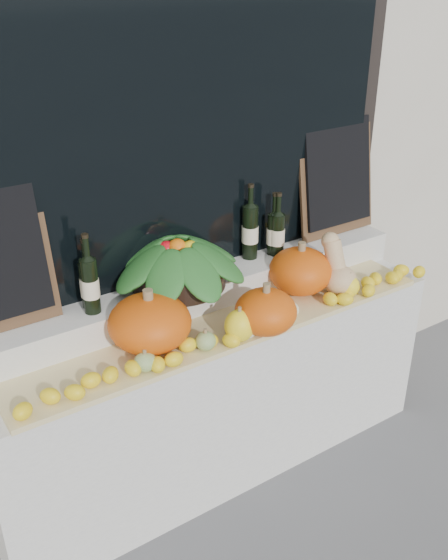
{
  "coord_description": "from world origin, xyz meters",
  "views": [
    {
      "loc": [
        -1.37,
        -0.61,
        2.4
      ],
      "look_at": [
        0.0,
        1.45,
        1.12
      ],
      "focal_mm": 40.0,
      "sensor_mm": 36.0,
      "label": 1
    }
  ],
  "objects_px": {
    "butternut_squash": "(338,271)",
    "produce_bowl": "(178,262)",
    "pumpkin_left": "(150,323)",
    "pumpkin_right": "(300,271)",
    "wine_bottle_tall": "(250,231)"
  },
  "relations": [
    {
      "from": "butternut_squash",
      "to": "pumpkin_left",
      "type": "bearing_deg",
      "value": 175.83
    },
    {
      "from": "pumpkin_left",
      "to": "pumpkin_right",
      "type": "relative_size",
      "value": 1.13
    },
    {
      "from": "pumpkin_right",
      "to": "produce_bowl",
      "type": "height_order",
      "value": "produce_bowl"
    },
    {
      "from": "pumpkin_right",
      "to": "pumpkin_left",
      "type": "bearing_deg",
      "value": -177.73
    },
    {
      "from": "pumpkin_left",
      "to": "produce_bowl",
      "type": "xyz_separation_m",
      "value": [
        0.26,
        0.21,
        0.13
      ]
    },
    {
      "from": "butternut_squash",
      "to": "pumpkin_right",
      "type": "bearing_deg",
      "value": 144.24
    },
    {
      "from": "pumpkin_right",
      "to": "produce_bowl",
      "type": "xyz_separation_m",
      "value": [
        -0.59,
        0.18,
        0.13
      ]
    },
    {
      "from": "butternut_squash",
      "to": "produce_bowl",
      "type": "bearing_deg",
      "value": 158.98
    },
    {
      "from": "produce_bowl",
      "to": "wine_bottle_tall",
      "type": "xyz_separation_m",
      "value": [
        0.45,
        0.06,
        0.03
      ]
    },
    {
      "from": "pumpkin_left",
      "to": "wine_bottle_tall",
      "type": "relative_size",
      "value": 0.92
    },
    {
      "from": "butternut_squash",
      "to": "produce_bowl",
      "type": "xyz_separation_m",
      "value": [
        -0.74,
        0.28,
        0.13
      ]
    },
    {
      "from": "pumpkin_left",
      "to": "wine_bottle_tall",
      "type": "bearing_deg",
      "value": 20.78
    },
    {
      "from": "pumpkin_left",
      "to": "wine_bottle_tall",
      "type": "distance_m",
      "value": 0.78
    },
    {
      "from": "butternut_squash",
      "to": "produce_bowl",
      "type": "height_order",
      "value": "produce_bowl"
    },
    {
      "from": "pumpkin_right",
      "to": "wine_bottle_tall",
      "type": "height_order",
      "value": "wine_bottle_tall"
    }
  ]
}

